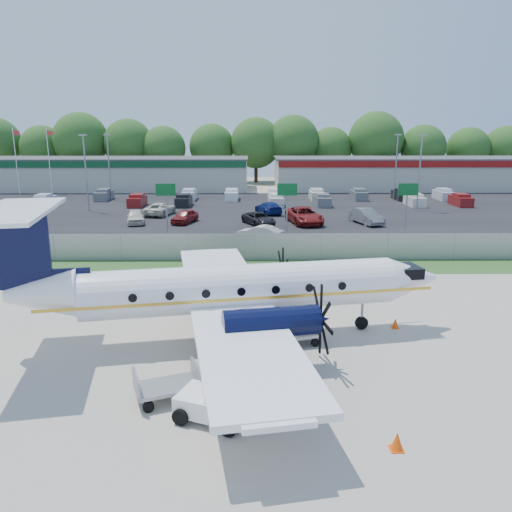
{
  "coord_description": "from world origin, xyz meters",
  "views": [
    {
      "loc": [
        -0.29,
        -22.34,
        9.37
      ],
      "look_at": [
        0.0,
        6.0,
        2.3
      ],
      "focal_mm": 35.0,
      "sensor_mm": 36.0,
      "label": 1
    }
  ],
  "objects_px": {
    "pushback_tug": "(217,402)",
    "baggage_cart_near": "(167,385)",
    "baggage_cart_far": "(294,333)",
    "aircraft": "(232,289)"
  },
  "relations": [
    {
      "from": "pushback_tug",
      "to": "baggage_cart_near",
      "type": "height_order",
      "value": "pushback_tug"
    },
    {
      "from": "baggage_cart_far",
      "to": "pushback_tug",
      "type": "bearing_deg",
      "value": -116.95
    },
    {
      "from": "aircraft",
      "to": "baggage_cart_near",
      "type": "height_order",
      "value": "aircraft"
    },
    {
      "from": "aircraft",
      "to": "baggage_cart_far",
      "type": "distance_m",
      "value": 3.49
    },
    {
      "from": "aircraft",
      "to": "pushback_tug",
      "type": "relative_size",
      "value": 7.47
    },
    {
      "from": "aircraft",
      "to": "baggage_cart_near",
      "type": "distance_m",
      "value": 6.12
    },
    {
      "from": "baggage_cart_near",
      "to": "pushback_tug",
      "type": "bearing_deg",
      "value": -34.52
    },
    {
      "from": "aircraft",
      "to": "baggage_cart_near",
      "type": "xyz_separation_m",
      "value": [
        -2.13,
        -5.42,
        -1.89
      ]
    },
    {
      "from": "pushback_tug",
      "to": "baggage_cart_near",
      "type": "xyz_separation_m",
      "value": [
        -1.87,
        1.29,
        -0.07
      ]
    },
    {
      "from": "pushback_tug",
      "to": "baggage_cart_near",
      "type": "bearing_deg",
      "value": 145.48
    }
  ]
}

